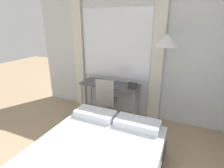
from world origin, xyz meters
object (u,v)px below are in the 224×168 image
desk (110,87)px  bed (92,166)px  telephone (133,85)px  desk_chair (106,98)px  book (106,83)px  standing_lamp (166,46)px

desk → bed: 1.89m
telephone → desk: bearing=175.2°
desk_chair → telephone: size_ratio=5.34×
book → desk_chair: bearing=-65.3°
book → telephone: bearing=-3.7°
desk_chair → telephone: bearing=10.1°
standing_lamp → telephone: (-0.60, 0.10, -0.84)m
bed → standing_lamp: (0.59, 1.61, 1.42)m
book → bed: bearing=-70.3°
bed → telephone: bearing=90.1°
bed → telephone: telephone is taller
desk_chair → book: size_ratio=3.38×
desk → desk_chair: desk_chair is taller
desk → telephone: 0.56m
bed → standing_lamp: 2.23m
desk → desk_chair: size_ratio=1.35×
bed → telephone: size_ratio=11.17×
standing_lamp → bed: bearing=-110.3°
bed → book: bearing=109.7°
standing_lamp → desk_chair: bearing=-175.8°
desk_chair → standing_lamp: size_ratio=0.51×
bed → book: size_ratio=7.08×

